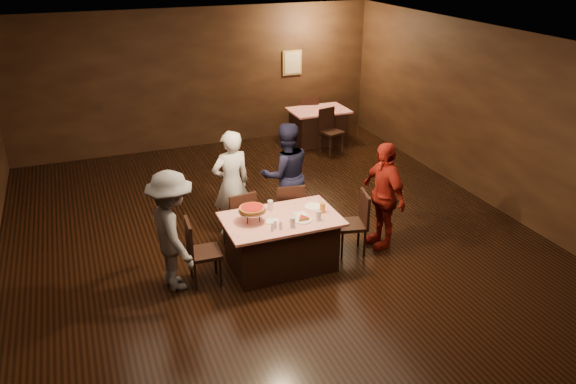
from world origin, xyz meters
The scene contains 23 objects.
room centered at (0.00, 0.01, 2.14)m, with size 10.00×10.04×3.02m.
main_table centered at (-0.15, -0.50, 0.39)m, with size 1.60×1.00×0.77m, color red.
back_table centered at (2.54, 4.20, 0.39)m, with size 1.30×0.90×0.77m, color red.
chair_far_left centered at (-0.55, 0.25, 0.47)m, with size 0.42×0.42×0.95m, color black.
chair_far_right centered at (0.25, 0.25, 0.47)m, with size 0.42×0.42×0.95m, color black.
chair_end_left centered at (-1.25, -0.50, 0.47)m, with size 0.42×0.42×0.95m, color black.
chair_end_right centered at (0.95, -0.50, 0.47)m, with size 0.42×0.42×0.95m, color black.
chair_back_near centered at (2.54, 3.50, 0.47)m, with size 0.42×0.42×0.95m, color black.
chair_back_far centered at (2.54, 4.80, 0.47)m, with size 0.42×0.42×0.95m, color black.
diner_white_jacket centered at (-0.51, 0.70, 0.85)m, with size 0.62×0.41×1.70m, color silver.
diner_navy_hoodie centered at (0.40, 0.74, 0.85)m, with size 0.83×0.65×1.71m, color black.
diner_grey_knit centered at (-1.64, -0.45, 0.83)m, with size 1.07×0.62×1.66m, color #5B5B60.
diner_red_shirt centered at (1.48, -0.46, 0.82)m, with size 0.97×0.40×1.65m, color maroon.
pizza_stand centered at (-0.55, -0.45, 0.95)m, with size 0.38×0.38×0.22m.
plate_with_slice centered at (0.10, -0.68, 0.80)m, with size 0.25×0.25×0.06m.
plate_empty centered at (0.40, -0.35, 0.78)m, with size 0.25×0.25×0.01m, color white.
glass_front_left centered at (-0.10, -0.80, 0.84)m, with size 0.08×0.08×0.14m, color silver.
glass_front_right centered at (0.30, -0.75, 0.84)m, with size 0.08×0.08×0.14m, color silver.
glass_amber centered at (0.45, -0.55, 0.84)m, with size 0.08×0.08×0.14m, color #BF7F26.
glass_back centered at (-0.20, -0.20, 0.84)m, with size 0.08×0.08×0.14m, color silver.
condiments centered at (-0.33, -0.78, 0.82)m, with size 0.17×0.10×0.09m.
napkin_center centered at (0.15, -0.50, 0.77)m, with size 0.16×0.16×0.01m, color white.
napkin_left centered at (-0.30, -0.55, 0.77)m, with size 0.16×0.16×0.01m, color white.
Camera 1 is at (-2.58, -6.95, 4.29)m, focal length 35.00 mm.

